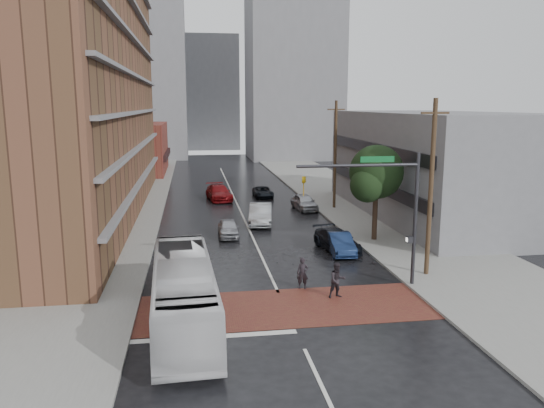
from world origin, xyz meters
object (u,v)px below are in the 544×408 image
object	(u,v)px
suv_travel	(263,192)
car_parked_mid	(337,240)
pedestrian_a	(303,273)
transit_bus	(184,293)
car_parked_far	(304,202)
car_travel_c	(219,193)
pedestrian_b	(337,280)
car_travel_a	(228,228)
car_parked_near	(340,243)
car_travel_b	(261,214)

from	to	relation	value
suv_travel	car_parked_mid	bearing A→B (deg)	-85.02
pedestrian_a	transit_bus	bearing A→B (deg)	-131.50
pedestrian_a	car_parked_far	size ratio (longest dim) A/B	0.40
car_travel_c	pedestrian_b	bearing A→B (deg)	-88.88
transit_bus	car_travel_a	bearing A→B (deg)	76.72
car_travel_c	car_parked_near	bearing A→B (deg)	-79.69
car_travel_c	transit_bus	bearing A→B (deg)	-103.42
pedestrian_a	pedestrian_b	world-z (taller)	pedestrian_b
car_parked_mid	transit_bus	bearing A→B (deg)	-141.87
car_travel_c	car_parked_far	bearing A→B (deg)	-47.61
car_parked_far	pedestrian_b	bearing A→B (deg)	-103.60
car_parked_far	car_travel_c	bearing A→B (deg)	134.32
pedestrian_a	car_travel_b	bearing A→B (deg)	106.32
car_travel_c	car_parked_near	distance (m)	22.12
pedestrian_b	car_travel_b	distance (m)	17.22
pedestrian_b	car_travel_a	bearing A→B (deg)	98.71
car_travel_a	car_parked_mid	bearing A→B (deg)	-34.21
car_travel_b	suv_travel	world-z (taller)	car_travel_b
car_parked_near	car_travel_c	bearing A→B (deg)	111.38
car_parked_far	pedestrian_a	bearing A→B (deg)	-108.06
pedestrian_a	pedestrian_b	bearing A→B (deg)	-31.55
transit_bus	pedestrian_b	xyz separation A→B (m)	(7.62, 2.43, -0.61)
pedestrian_a	car_parked_far	distance (m)	21.47
car_travel_a	car_travel_b	distance (m)	4.64
car_travel_a	car_travel_b	bearing A→B (deg)	52.59
pedestrian_a	pedestrian_b	size ratio (longest dim) A/B	0.92
car_travel_c	car_parked_near	world-z (taller)	car_travel_c
pedestrian_a	car_parked_mid	world-z (taller)	pedestrian_a
transit_bus	car_travel_c	bearing A→B (deg)	81.79
pedestrian_a	car_parked_near	world-z (taller)	pedestrian_a
pedestrian_a	car_travel_b	world-z (taller)	pedestrian_a
transit_bus	car_travel_b	distance (m)	20.45
pedestrian_a	car_travel_b	distance (m)	15.56
pedestrian_b	car_parked_mid	world-z (taller)	pedestrian_b
pedestrian_b	car_parked_far	distance (m)	22.76
transit_bus	car_parked_far	bearing A→B (deg)	64.28
pedestrian_b	suv_travel	distance (m)	29.81
suv_travel	car_parked_near	bearing A→B (deg)	-85.22
car_travel_b	car_parked_mid	distance (m)	9.46
transit_bus	pedestrian_a	distance (m)	7.37
car_travel_c	suv_travel	distance (m)	4.77
car_travel_b	car_parked_near	bearing A→B (deg)	-57.86
transit_bus	car_travel_b	bearing A→B (deg)	70.66
transit_bus	car_parked_near	world-z (taller)	transit_bus
car_travel_c	suv_travel	world-z (taller)	car_travel_c
car_parked_near	transit_bus	bearing A→B (deg)	-130.76
car_travel_c	car_parked_mid	world-z (taller)	car_travel_c
car_parked_mid	suv_travel	bearing A→B (deg)	86.11
car_parked_mid	car_parked_near	bearing A→B (deg)	-99.72
car_travel_b	suv_travel	xyz separation A→B (m)	(1.89, 12.67, -0.28)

